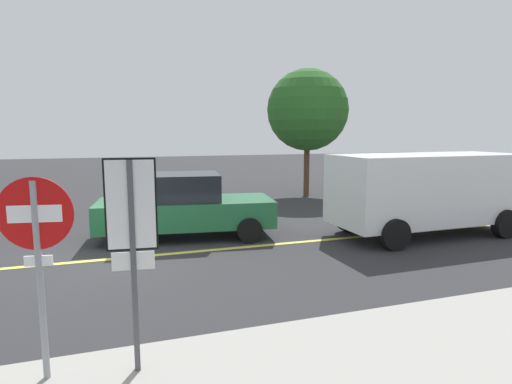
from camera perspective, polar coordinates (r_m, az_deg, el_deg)
name	(u,v)px	position (r m, az deg, el deg)	size (l,w,h in m)	color
ground_plane	(111,259)	(9.93, -19.06, -8.64)	(80.00, 80.00, 0.00)	#2D2D30
lane_marking_centre	(241,247)	(10.31, -2.01, -7.52)	(28.00, 0.16, 0.01)	#E0D14C
stop_sign	(38,248)	(4.94, -27.49, -6.73)	(0.75, 0.15, 2.34)	gray
speed_limit_sign	(132,229)	(4.69, -16.46, -4.82)	(0.54, 0.08, 2.52)	#4C4C51
white_van	(427,189)	(12.29, 22.21, 0.41)	(5.24, 2.34, 2.20)	white
car_green_approaching	(183,206)	(11.31, -9.80, -1.87)	(4.74, 2.47, 1.71)	#236B3D
car_red_far_lane	(481,185)	(18.18, 28.19, 0.86)	(4.40, 2.10, 1.57)	red
tree_left_verge	(308,110)	(18.55, 7.00, 10.95)	(3.49, 3.49, 5.48)	#513823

